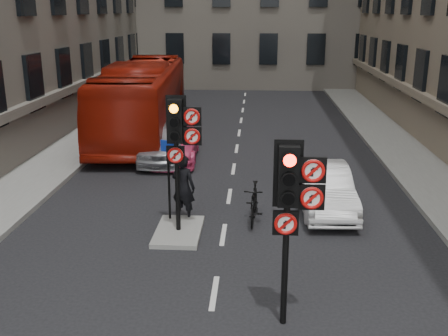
# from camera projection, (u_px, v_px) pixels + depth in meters

# --- Properties ---
(pavement_left) EXTENTS (3.00, 50.00, 0.16)m
(pavement_left) POSITION_uv_depth(u_px,v_px,m) (56.00, 156.00, 21.03)
(pavement_left) COLOR gray
(pavement_left) RESTS_ON ground
(pavement_right) EXTENTS (3.00, 50.00, 0.16)m
(pavement_right) POSITION_uv_depth(u_px,v_px,m) (421.00, 163.00, 20.16)
(pavement_right) COLOR gray
(pavement_right) RESTS_ON ground
(centre_island) EXTENTS (1.20, 2.00, 0.12)m
(centre_island) POSITION_uv_depth(u_px,v_px,m) (179.00, 231.00, 13.99)
(centre_island) COLOR gray
(centre_island) RESTS_ON ground
(signal_near) EXTENTS (0.91, 0.40, 3.58)m
(signal_near) POSITION_uv_depth(u_px,v_px,m) (293.00, 196.00, 9.26)
(signal_near) COLOR black
(signal_near) RESTS_ON ground
(signal_far) EXTENTS (0.91, 0.40, 3.58)m
(signal_far) POSITION_uv_depth(u_px,v_px,m) (179.00, 135.00, 13.21)
(signal_far) COLOR black
(signal_far) RESTS_ON centre_island
(car_silver) EXTENTS (1.88, 4.45, 1.50)m
(car_silver) POSITION_uv_depth(u_px,v_px,m) (165.00, 141.00, 20.65)
(car_silver) COLOR #B0B2B8
(car_silver) RESTS_ON ground
(car_white) EXTENTS (1.58, 4.12, 1.34)m
(car_white) POSITION_uv_depth(u_px,v_px,m) (324.00, 188.00, 15.53)
(car_white) COLOR silver
(car_white) RESTS_ON ground
(car_pink) EXTENTS (2.01, 4.47, 1.27)m
(car_pink) POSITION_uv_depth(u_px,v_px,m) (175.00, 144.00, 20.76)
(car_pink) COLOR #DB4072
(car_pink) RESTS_ON ground
(bus_red) EXTENTS (3.65, 12.51, 3.44)m
(bus_red) POSITION_uv_depth(u_px,v_px,m) (143.00, 99.00, 24.52)
(bus_red) COLOR maroon
(bus_red) RESTS_ON ground
(motorcycle) EXTENTS (0.64, 1.84, 1.09)m
(motorcycle) POSITION_uv_depth(u_px,v_px,m) (254.00, 203.00, 14.68)
(motorcycle) COLOR black
(motorcycle) RESTS_ON ground
(motorcyclist) EXTENTS (0.81, 0.65, 1.91)m
(motorcyclist) POSITION_uv_depth(u_px,v_px,m) (183.00, 188.00, 14.68)
(motorcyclist) COLOR black
(motorcyclist) RESTS_ON ground
(info_sign) EXTENTS (0.38, 0.17, 2.27)m
(info_sign) POSITION_uv_depth(u_px,v_px,m) (168.00, 169.00, 14.26)
(info_sign) COLOR black
(info_sign) RESTS_ON centre_island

